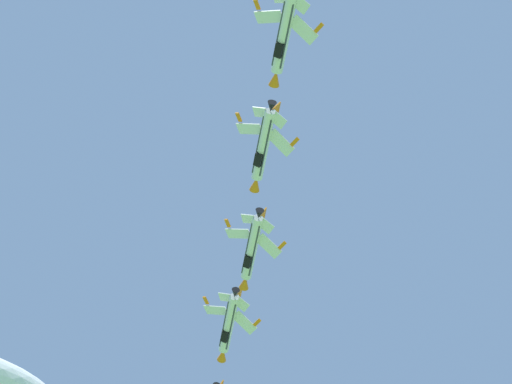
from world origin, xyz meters
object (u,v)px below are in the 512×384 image
fighter_jet_left_wing (229,325)px  fighter_jet_left_outer (263,147)px  fighter_jet_right_outer (284,36)px  fighter_jet_right_wing (252,249)px

fighter_jet_left_wing → fighter_jet_left_outer: 36.98m
fighter_jet_left_outer → fighter_jet_right_outer: bearing=-91.1°
fighter_jet_left_wing → fighter_jet_right_outer: fighter_jet_left_wing is taller
fighter_jet_right_wing → fighter_jet_left_outer: (-2.48, -19.59, -0.23)m
fighter_jet_left_outer → fighter_jet_right_outer: 19.37m
fighter_jet_left_outer → fighter_jet_right_wing: bearing=85.7°
fighter_jet_left_wing → fighter_jet_right_wing: 17.33m
fighter_jet_left_wing → fighter_jet_right_wing: bearing=-86.5°
fighter_jet_left_wing → fighter_jet_right_wing: size_ratio=1.00×
fighter_jet_left_wing → fighter_jet_left_outer: bearing=-90.7°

